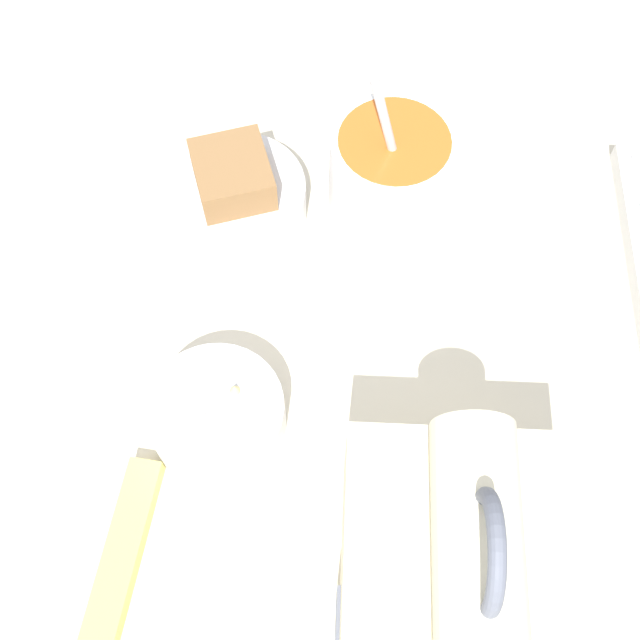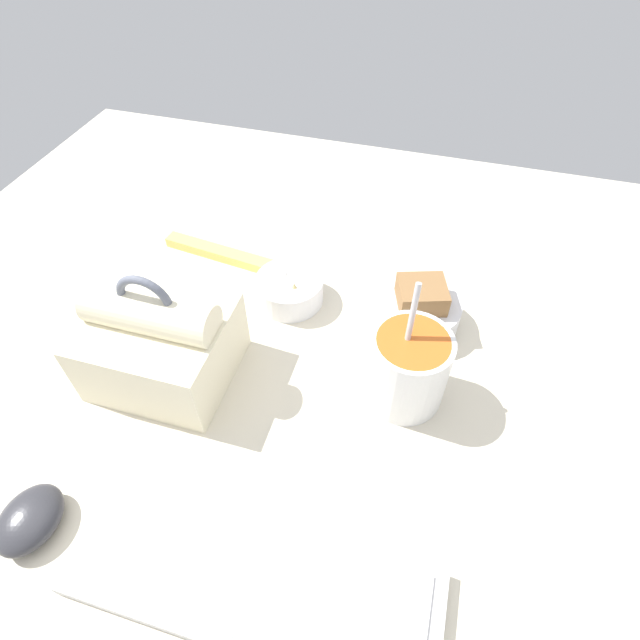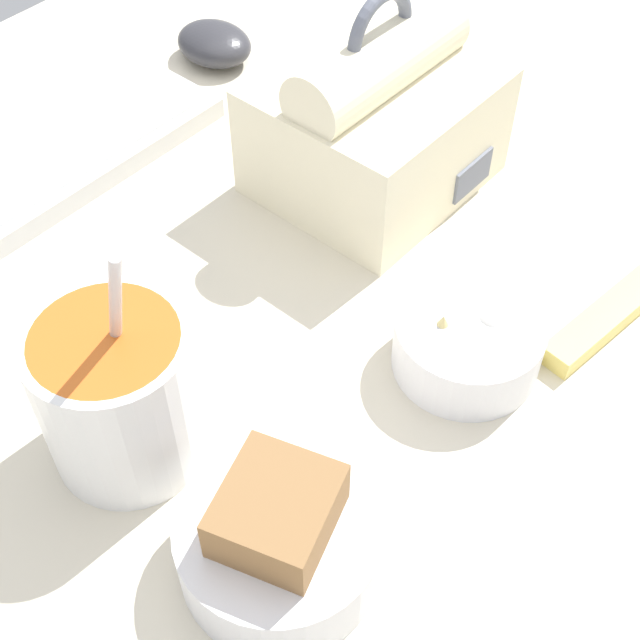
% 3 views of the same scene
% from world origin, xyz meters
% --- Properties ---
extents(desk_surface, '(1.40, 1.10, 0.02)m').
position_xyz_m(desk_surface, '(0.00, 0.00, 0.01)').
color(desk_surface, beige).
rests_on(desk_surface, ground).
extents(keyboard, '(0.37, 0.12, 0.02)m').
position_xyz_m(keyboard, '(-0.01, 0.33, 0.03)').
color(keyboard, silver).
rests_on(keyboard, desk_surface).
extents(lunch_bag, '(0.17, 0.15, 0.17)m').
position_xyz_m(lunch_bag, '(0.19, 0.11, 0.08)').
color(lunch_bag, '#EFE5C1').
rests_on(lunch_bag, desk_surface).
extents(soup_cup, '(0.10, 0.10, 0.18)m').
position_xyz_m(soup_cup, '(-0.12, 0.06, 0.08)').
color(soup_cup, white).
rests_on(soup_cup, desk_surface).
extents(bento_bowl_sandwich, '(0.12, 0.12, 0.08)m').
position_xyz_m(bento_bowl_sandwich, '(-0.12, -0.06, 0.05)').
color(bento_bowl_sandwich, silver).
rests_on(bento_bowl_sandwich, desk_surface).
extents(bento_bowl_snacks, '(0.10, 0.10, 0.05)m').
position_xyz_m(bento_bowl_snacks, '(0.07, -0.06, 0.04)').
color(bento_bowl_snacks, silver).
rests_on(bento_bowl_snacks, desk_surface).
extents(computer_mouse, '(0.06, 0.08, 0.03)m').
position_xyz_m(computer_mouse, '(0.23, 0.34, 0.04)').
color(computer_mouse, '#333338').
rests_on(computer_mouse, desk_surface).
extents(chopstick_case, '(0.21, 0.05, 0.02)m').
position_xyz_m(chopstick_case, '(0.21, -0.12, 0.03)').
color(chopstick_case, '#EFD666').
rests_on(chopstick_case, desk_surface).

